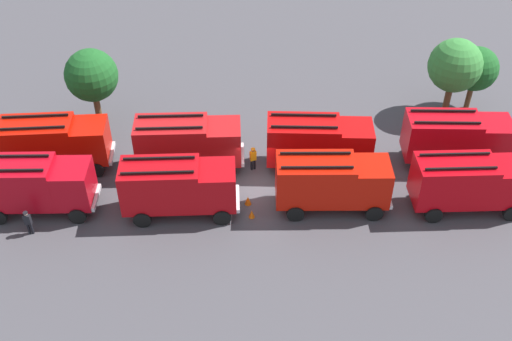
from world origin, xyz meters
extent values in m
plane|color=#423F44|center=(0.00, 0.00, 0.00)|extent=(63.56, 63.56, 0.00)
cube|color=#AA0814|center=(-11.28, -1.97, 2.10)|extent=(2.21, 2.51, 2.60)
cube|color=#8C9EAD|center=(-10.23, -1.97, 2.41)|extent=(0.09, 2.13, 1.46)
cube|color=#AA0814|center=(-14.78, -1.98, 2.25)|extent=(4.81, 2.51, 2.90)
cube|color=black|center=(-14.78, -1.29, 3.82)|extent=(4.32, 0.13, 0.12)
cube|color=black|center=(-14.78, -2.67, 3.82)|extent=(4.32, 0.13, 0.12)
cube|color=silver|center=(-10.08, -1.97, 0.95)|extent=(0.21, 2.38, 0.28)
cylinder|color=black|center=(-11.08, -0.77, 0.55)|extent=(1.10, 0.35, 1.10)
cylinder|color=black|center=(-11.07, -3.17, 0.55)|extent=(1.10, 0.35, 1.10)
cylinder|color=black|center=(-15.98, -0.78, 0.55)|extent=(1.10, 0.35, 1.10)
cube|color=#A8080D|center=(-2.38, -2.25, 2.10)|extent=(2.26, 2.55, 2.60)
cube|color=#8C9EAD|center=(-1.33, -2.22, 2.41)|extent=(0.13, 2.13, 1.46)
cube|color=#A8080D|center=(-5.88, -2.33, 2.25)|extent=(4.86, 2.62, 2.90)
cube|color=black|center=(-5.90, -1.65, 3.82)|extent=(4.32, 0.23, 0.12)
cube|color=black|center=(-5.86, -3.02, 3.82)|extent=(4.32, 0.23, 0.12)
cube|color=silver|center=(-1.18, -2.22, 0.95)|extent=(0.26, 2.38, 0.28)
cylinder|color=black|center=(-2.21, -1.04, 0.55)|extent=(1.11, 0.38, 1.10)
cylinder|color=black|center=(-2.15, -3.44, 0.55)|extent=(1.11, 0.38, 1.10)
cylinder|color=black|center=(-7.11, -1.16, 0.55)|extent=(1.11, 0.38, 1.10)
cylinder|color=black|center=(-7.05, -3.56, 0.55)|extent=(1.11, 0.38, 1.10)
cube|color=#BA1004|center=(7.10, -2.03, 2.10)|extent=(2.22, 2.52, 2.60)
cube|color=#8C9EAD|center=(8.15, -2.04, 2.41)|extent=(0.10, 2.13, 1.46)
cube|color=#BA1004|center=(3.60, -2.00, 2.25)|extent=(4.82, 2.55, 2.90)
cube|color=black|center=(3.61, -1.31, 3.82)|extent=(4.32, 0.16, 0.12)
cube|color=black|center=(3.60, -2.69, 3.82)|extent=(4.32, 0.16, 0.12)
cube|color=silver|center=(8.30, -2.05, 0.95)|extent=(0.22, 2.38, 0.28)
cylinder|color=black|center=(7.31, -0.84, 0.55)|extent=(1.10, 0.36, 1.10)
cylinder|color=black|center=(7.29, -3.24, 0.55)|extent=(1.10, 0.36, 1.10)
cylinder|color=black|center=(2.41, -0.79, 0.55)|extent=(1.10, 0.36, 1.10)
cylinder|color=black|center=(2.39, -3.19, 0.55)|extent=(1.10, 0.36, 1.10)
cube|color=#B6040D|center=(15.61, -2.17, 2.10)|extent=(2.25, 2.54, 2.60)
cube|color=#B6040D|center=(12.11, -2.24, 2.25)|extent=(4.85, 2.59, 2.90)
cube|color=black|center=(12.10, -1.55, 3.82)|extent=(4.32, 0.20, 0.12)
cube|color=black|center=(12.12, -2.93, 3.82)|extent=(4.32, 0.20, 0.12)
cylinder|color=black|center=(15.79, -0.97, 0.55)|extent=(1.11, 0.37, 1.10)
cylinder|color=black|center=(15.83, -3.37, 0.55)|extent=(1.11, 0.37, 1.10)
cylinder|color=black|center=(10.89, -1.06, 0.55)|extent=(1.11, 0.37, 1.10)
cylinder|color=black|center=(10.93, -3.46, 0.55)|extent=(1.11, 0.37, 1.10)
cube|color=#B90F05|center=(-11.01, 2.49, 2.10)|extent=(2.33, 2.62, 2.60)
cube|color=#8C9EAD|center=(-9.97, 2.55, 2.41)|extent=(0.20, 2.13, 1.46)
cube|color=#B90F05|center=(-14.51, 2.30, 2.25)|extent=(4.93, 2.76, 2.90)
cube|color=black|center=(-14.55, 2.99, 3.82)|extent=(4.32, 0.36, 0.12)
cube|color=black|center=(-14.47, 1.61, 3.82)|extent=(4.32, 0.36, 0.12)
cube|color=silver|center=(-9.82, 2.56, 0.95)|extent=(0.33, 2.38, 0.28)
cylinder|color=black|center=(-10.88, 3.70, 0.55)|extent=(1.12, 0.41, 1.10)
cylinder|color=black|center=(-10.75, 1.30, 0.55)|extent=(1.12, 0.41, 1.10)
cylinder|color=black|center=(-15.77, 3.43, 0.55)|extent=(1.12, 0.41, 1.10)
cylinder|color=black|center=(-15.64, 1.04, 0.55)|extent=(1.12, 0.41, 1.10)
cube|color=#AC1316|center=(-2.08, 2.23, 2.10)|extent=(2.26, 2.55, 2.60)
cube|color=#8C9EAD|center=(-1.04, 2.26, 2.41)|extent=(0.13, 2.13, 1.46)
cube|color=#AC1316|center=(-5.58, 2.15, 2.25)|extent=(4.85, 2.61, 2.90)
cube|color=black|center=(-5.60, 2.84, 3.82)|extent=(4.32, 0.22, 0.12)
cube|color=black|center=(-5.57, 1.47, 3.82)|extent=(4.32, 0.22, 0.12)
cube|color=silver|center=(-0.89, 2.26, 0.95)|extent=(0.25, 2.38, 0.28)
cylinder|color=black|center=(-1.91, 3.44, 0.55)|extent=(1.11, 0.37, 1.10)
cylinder|color=black|center=(-1.86, 1.04, 0.55)|extent=(1.11, 0.37, 1.10)
cylinder|color=black|center=(-6.81, 3.33, 0.55)|extent=(1.11, 0.37, 1.10)
cylinder|color=black|center=(-6.76, 0.93, 0.55)|extent=(1.11, 0.37, 1.10)
cube|color=#B40909|center=(6.67, 1.96, 2.10)|extent=(2.31, 2.60, 2.60)
cube|color=#8C9EAD|center=(7.72, 1.91, 2.41)|extent=(0.18, 2.13, 1.46)
cube|color=#B40909|center=(3.18, 2.12, 2.25)|extent=(4.91, 2.72, 2.90)
cube|color=black|center=(3.21, 2.81, 3.82)|extent=(4.32, 0.32, 0.12)
cube|color=black|center=(3.14, 1.43, 3.82)|extent=(4.32, 0.32, 0.12)
cube|color=silver|center=(7.87, 1.90, 0.95)|extent=(0.31, 2.38, 0.28)
cylinder|color=black|center=(6.93, 3.15, 0.55)|extent=(1.11, 0.40, 1.10)
cylinder|color=black|center=(6.82, 0.75, 0.55)|extent=(1.11, 0.40, 1.10)
cylinder|color=black|center=(2.03, 3.37, 0.55)|extent=(1.11, 0.40, 1.10)
cylinder|color=black|center=(1.92, 0.98, 0.55)|extent=(1.11, 0.40, 1.10)
cube|color=#B30812|center=(16.03, 2.33, 2.10)|extent=(2.29, 2.58, 2.60)
cube|color=#8C9EAD|center=(17.08, 2.29, 2.41)|extent=(0.15, 2.13, 1.46)
cube|color=#B30812|center=(12.53, 2.45, 2.25)|extent=(4.88, 2.67, 2.90)
cube|color=black|center=(12.56, 3.14, 3.82)|extent=(4.32, 0.27, 0.12)
cube|color=black|center=(12.51, 1.76, 3.82)|extent=(4.32, 0.27, 0.12)
cube|color=silver|center=(17.23, 2.29, 0.95)|extent=(0.28, 2.38, 0.28)
cylinder|color=black|center=(16.27, 3.52, 0.55)|extent=(1.11, 0.39, 1.10)
cylinder|color=black|center=(16.19, 1.12, 0.55)|extent=(1.11, 0.39, 1.10)
cylinder|color=black|center=(11.38, 3.69, 0.55)|extent=(1.11, 0.39, 1.10)
cylinder|color=black|center=(11.29, 1.29, 0.55)|extent=(1.11, 0.39, 1.10)
cylinder|color=black|center=(-10.87, 5.47, 0.39)|extent=(0.16, 0.16, 0.79)
cylinder|color=black|center=(-11.07, 5.54, 0.39)|extent=(0.16, 0.16, 0.79)
cube|color=#B7140F|center=(-10.97, 5.50, 1.13)|extent=(0.48, 0.37, 0.68)
sphere|color=beige|center=(-10.97, 5.50, 1.58)|extent=(0.22, 0.22, 0.22)
cylinder|color=#B7140F|center=(-10.97, 5.50, 1.67)|extent=(0.28, 0.28, 0.07)
cylinder|color=black|center=(-13.90, -4.07, 0.40)|extent=(0.16, 0.16, 0.80)
cylinder|color=black|center=(-13.69, -4.10, 0.40)|extent=(0.16, 0.16, 0.80)
cube|color=black|center=(-13.79, -4.08, 1.15)|extent=(0.44, 0.29, 0.70)
sphere|color=beige|center=(-13.79, -4.08, 1.62)|extent=(0.23, 0.23, 0.23)
cylinder|color=black|center=(-13.79, -4.08, 1.71)|extent=(0.28, 0.28, 0.07)
cylinder|color=black|center=(-0.27, 1.82, 0.41)|extent=(0.16, 0.16, 0.81)
cylinder|color=black|center=(-0.07, 1.90, 0.41)|extent=(0.16, 0.16, 0.81)
cube|color=orange|center=(-0.17, 1.86, 1.17)|extent=(0.48, 0.37, 0.71)
sphere|color=brown|center=(-0.17, 1.86, 1.64)|extent=(0.23, 0.23, 0.23)
cylinder|color=orange|center=(-0.17, 1.86, 1.73)|extent=(0.29, 0.29, 0.07)
cylinder|color=black|center=(18.33, 5.26, 0.38)|extent=(0.16, 0.16, 0.76)
cylinder|color=black|center=(18.19, 5.11, 0.38)|extent=(0.16, 0.16, 0.76)
cube|color=#B7140F|center=(18.26, 5.18, 1.09)|extent=(0.46, 0.47, 0.66)
sphere|color=beige|center=(18.26, 5.18, 1.53)|extent=(0.22, 0.22, 0.22)
cylinder|color=#B7140F|center=(18.26, 5.18, 1.62)|extent=(0.27, 0.27, 0.06)
cylinder|color=brown|center=(-11.70, 7.76, 1.20)|extent=(0.48, 0.48, 2.40)
sphere|color=#19511E|center=(-11.70, 7.76, 4.02)|extent=(3.83, 3.83, 3.83)
cylinder|color=brown|center=(14.71, 8.49, 1.24)|extent=(0.50, 0.50, 2.48)
sphere|color=#337A33|center=(14.71, 8.49, 4.16)|extent=(3.96, 3.96, 3.96)
cylinder|color=brown|center=(16.58, 9.12, 1.04)|extent=(0.42, 0.42, 2.08)
sphere|color=#19511E|center=(16.58, 9.12, 3.50)|extent=(3.33, 3.33, 3.33)
cone|color=#F2600C|center=(-0.55, -1.67, 0.31)|extent=(0.43, 0.43, 0.62)
cone|color=#F2600C|center=(-0.32, -2.90, 0.28)|extent=(0.39, 0.39, 0.55)
camera|label=1|loc=(-0.52, -31.12, 27.12)|focal=43.59mm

